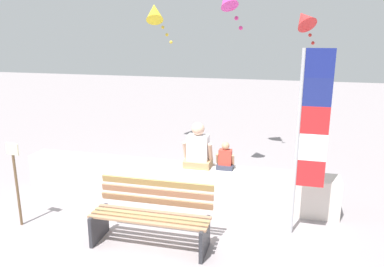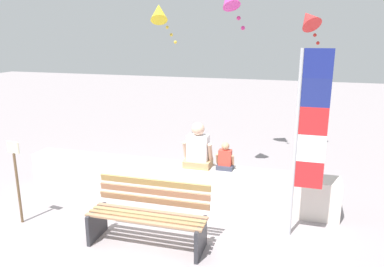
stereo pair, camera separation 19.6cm
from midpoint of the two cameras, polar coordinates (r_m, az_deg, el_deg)
name	(u,v)px [view 1 (the left image)]	position (r m, az deg, el deg)	size (l,w,h in m)	color
ground_plane	(151,229)	(6.02, -7.14, -14.23)	(40.00, 40.00, 0.00)	gray
seawall_ledge	(174,182)	(6.88, -3.62, -7.28)	(5.66, 0.48, 0.65)	beige
park_bench	(152,216)	(5.48, -7.17, -12.32)	(1.70, 0.63, 0.88)	#A37958
person_adult	(198,150)	(6.57, 0.06, -2.45)	(0.52, 0.38, 0.79)	tan
person_child	(225,158)	(6.51, 4.20, -3.79)	(0.31, 0.23, 0.48)	#373C4E
flag_banner	(308,130)	(5.47, 16.24, 0.50)	(0.43, 0.05, 2.73)	#B7B7BC
kite_red	(304,19)	(9.37, 16.03, 16.26)	(0.73, 0.76, 1.06)	red
kite_yellow	(155,13)	(9.76, -6.27, 17.73)	(0.72, 0.72, 1.07)	yellow
sign_post	(16,178)	(6.41, -25.91, -6.05)	(0.24, 0.06, 1.34)	brown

